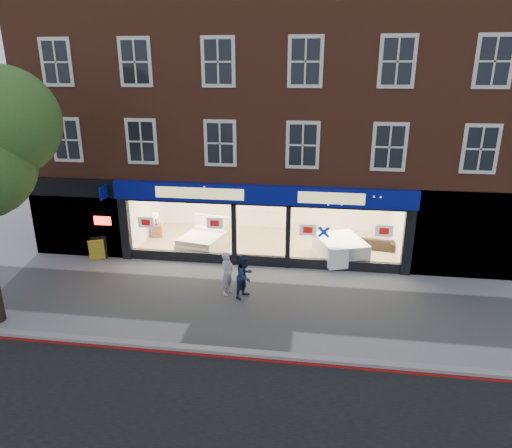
% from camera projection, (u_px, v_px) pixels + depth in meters
% --- Properties ---
extents(ground, '(120.00, 120.00, 0.00)m').
position_uv_depth(ground, '(249.00, 302.00, 15.17)').
color(ground, gray).
rests_on(ground, ground).
extents(kerb_line, '(60.00, 0.10, 0.01)m').
position_uv_depth(kerb_line, '(231.00, 358.00, 12.27)').
color(kerb_line, '#8C0A07').
rests_on(kerb_line, ground).
extents(kerb_stone, '(60.00, 0.25, 0.12)m').
position_uv_depth(kerb_stone, '(232.00, 352.00, 12.44)').
color(kerb_stone, gray).
rests_on(kerb_stone, ground).
extents(showroom_floor, '(11.00, 4.50, 0.10)m').
position_uv_depth(showroom_floor, '(267.00, 244.00, 20.08)').
color(showroom_floor, tan).
rests_on(showroom_floor, ground).
extents(building, '(19.00, 8.26, 10.30)m').
position_uv_depth(building, '(273.00, 86.00, 19.52)').
color(building, brown).
rests_on(building, ground).
extents(display_bed, '(2.10, 2.38, 1.16)m').
position_uv_depth(display_bed, '(204.00, 240.00, 19.53)').
color(display_bed, white).
rests_on(display_bed, showroom_floor).
extents(bedside_table, '(0.59, 0.59, 0.55)m').
position_uv_depth(bedside_table, '(157.00, 231.00, 20.78)').
color(bedside_table, brown).
rests_on(bedside_table, showroom_floor).
extents(mattress_stack, '(2.28, 2.54, 0.83)m').
position_uv_depth(mattress_stack, '(340.00, 249.00, 18.34)').
color(mattress_stack, white).
rests_on(mattress_stack, showroom_floor).
extents(sofa, '(1.78, 0.93, 0.50)m').
position_uv_depth(sofa, '(374.00, 243.00, 19.43)').
color(sofa, black).
rests_on(sofa, showroom_floor).
extents(a_board, '(0.72, 0.61, 0.94)m').
position_uv_depth(a_board, '(98.00, 249.00, 18.43)').
color(a_board, gold).
rests_on(a_board, ground).
extents(pedestrian_grey, '(0.55, 0.66, 1.54)m').
position_uv_depth(pedestrian_grey, '(227.00, 273.00, 15.53)').
color(pedestrian_grey, '#B2B5BA').
rests_on(pedestrian_grey, ground).
extents(pedestrian_blue, '(0.86, 0.93, 1.53)m').
position_uv_depth(pedestrian_blue, '(245.00, 276.00, 15.33)').
color(pedestrian_blue, '#182644').
rests_on(pedestrian_blue, ground).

